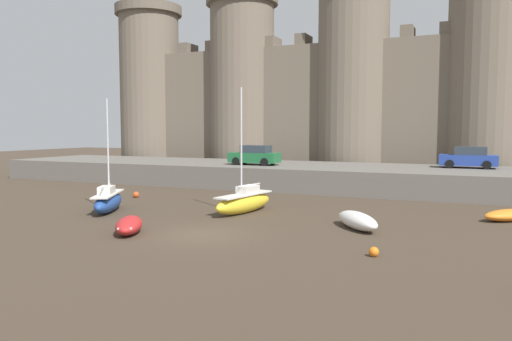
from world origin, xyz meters
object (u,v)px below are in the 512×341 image
Objects in this scene: car_quay_centre_east at (469,158)px; mooring_buoy_near_shore at (136,195)px; rowboat_foreground_centre at (510,215)px; sailboat_near_channel_left at (108,201)px; sailboat_foreground_right at (244,201)px; rowboat_foreground_left at (357,220)px; car_quay_west at (255,155)px; mooring_buoy_near_channel at (374,252)px; rowboat_midflat_left at (129,225)px.

mooring_buoy_near_shore is at bearing -148.15° from car_quay_centre_east.
car_quay_centre_east reaches higher than rowboat_foreground_centre.
sailboat_near_channel_left is 15.52× the size of mooring_buoy_near_shore.
sailboat_foreground_right reaches higher than mooring_buoy_near_shore.
mooring_buoy_near_shore is at bearing 111.96° from sailboat_near_channel_left.
rowboat_foreground_left is 8.24× the size of mooring_buoy_near_shore.
sailboat_foreground_right is 1.71× the size of car_quay_centre_east.
sailboat_near_channel_left is (-20.88, -6.06, 0.32)m from rowboat_foreground_centre.
car_quay_west is at bearing 129.41° from rowboat_foreground_left.
sailboat_near_channel_left is 16.33m from mooring_buoy_near_channel.
mooring_buoy_near_shore is at bearing -116.27° from car_quay_west.
car_quay_west is (-11.60, 14.12, 2.14)m from rowboat_foreground_left.
car_quay_west is (-13.29, 19.04, 2.37)m from mooring_buoy_near_channel.
sailboat_near_channel_left is at bearing -135.45° from car_quay_centre_east.
rowboat_foreground_centre is at bearing 33.03° from rowboat_midflat_left.
mooring_buoy_near_channel is at bearing -116.65° from rowboat_foreground_centre.
car_quay_centre_east is (4.59, 17.55, 2.14)m from rowboat_foreground_left.
rowboat_midflat_left is (-16.01, -10.41, 0.07)m from rowboat_foreground_centre.
car_quay_west is at bearing 124.92° from mooring_buoy_near_channel.
rowboat_midflat_left is at bearing -146.97° from rowboat_foreground_centre.
sailboat_foreground_right is 7.81m from sailboat_near_channel_left.
sailboat_foreground_right reaches higher than mooring_buoy_near_channel.
mooring_buoy_near_shore is 0.10× the size of car_quay_west.
rowboat_midflat_left is (-2.40, -7.18, -0.25)m from sailboat_foreground_right.
rowboat_midflat_left is at bearing -54.17° from mooring_buoy_near_shore.
car_quay_centre_east is (18.72, 18.43, 1.91)m from sailboat_near_channel_left.
sailboat_near_channel_left is 1.88× the size of rowboat_foreground_left.
sailboat_foreground_right reaches higher than rowboat_midflat_left.
mooring_buoy_near_shore is at bearing -178.46° from rowboat_foreground_centre.
rowboat_foreground_centre is at bearing 37.48° from rowboat_foreground_left.
mooring_buoy_near_channel is 20.35m from mooring_buoy_near_shore.
sailboat_foreground_right is at bearing -126.26° from car_quay_centre_east.
sailboat_near_channel_left is at bearing -176.44° from rowboat_foreground_left.
mooring_buoy_near_shore reaches higher than mooring_buoy_near_channel.
rowboat_foreground_left is at bearing 108.95° from mooring_buoy_near_channel.
rowboat_foreground_centre is 0.48× the size of sailboat_near_channel_left.
mooring_buoy_near_channel is at bearing -38.79° from sailboat_foreground_right.
mooring_buoy_near_channel is 0.09× the size of car_quay_centre_east.
car_quay_centre_east reaches higher than rowboat_midflat_left.
sailboat_foreground_right is 10.97m from mooring_buoy_near_channel.
rowboat_midflat_left is at bearing -121.30° from car_quay_centre_east.
rowboat_foreground_left is at bearing 3.56° from sailboat_near_channel_left.
rowboat_foreground_left is 0.83× the size of car_quay_centre_east.
rowboat_foreground_left reaches higher than rowboat_midflat_left.
car_quay_centre_east is at bearing 82.64° from mooring_buoy_near_channel.
sailboat_near_channel_left is 14.16m from rowboat_foreground_left.
car_quay_west is at bearing -168.05° from car_quay_centre_east.
sailboat_near_channel_left is 17.26× the size of mooring_buoy_near_channel.
car_quay_centre_east is at bearing 44.55° from sailboat_near_channel_left.
car_quay_west is (4.72, 9.57, 2.35)m from mooring_buoy_near_shore.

